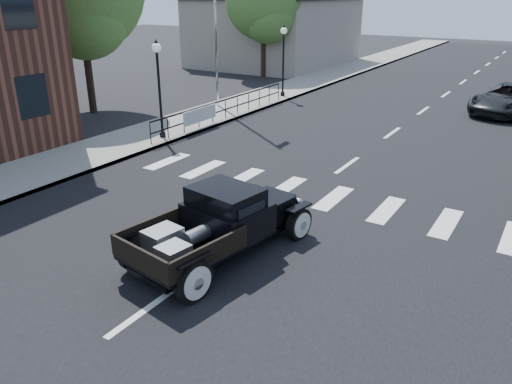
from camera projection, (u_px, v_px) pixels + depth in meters
The scene contains 13 objects.
ground at pixel (234, 247), 11.89m from camera, with size 120.00×120.00×0.00m, color black.
road at pixel (412, 119), 23.67m from camera, with size 14.00×80.00×0.02m, color black.
road_markings at pixel (376, 145), 19.75m from camera, with size 12.00×60.00×0.06m, color silver, non-canonical shape.
sidewalk_left at pixel (260, 98), 27.82m from camera, with size 3.00×80.00×0.15m, color gray.
low_building_left at pixel (275, 32), 40.31m from camera, with size 10.00×12.00×5.00m, color gray.
railing at pixel (225, 107), 23.08m from camera, with size 0.08×10.00×1.00m, color black, non-canonical shape.
banner at pixel (200, 121), 21.55m from camera, with size 0.04×2.20×0.60m, color silver, non-canonical shape.
lamp_post_b at pixel (159, 90), 19.56m from camera, with size 0.36×0.36×3.81m, color black, non-canonical shape.
lamp_post_c at pixel (283, 61), 27.42m from camera, with size 0.36×0.36×3.81m, color black, non-canonical shape.
big_tree_near at pixel (82, 19), 23.38m from camera, with size 6.01×6.01×8.82m, color #40662C, non-canonical shape.
big_tree_far at pixel (264, 20), 33.88m from camera, with size 5.19×5.19×7.62m, color #40662C, non-canonical shape.
hotrod_pickup at pixel (220, 223), 11.24m from camera, with size 2.22×4.75×1.65m, color black, non-canonical shape.
second_car at pixel (510, 99), 24.38m from camera, with size 2.41×5.23×1.45m, color black.
Camera 1 is at (6.01, -8.64, 5.70)m, focal length 35.00 mm.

